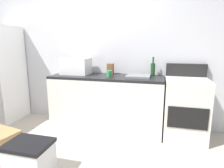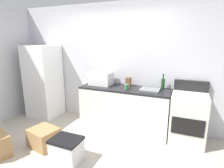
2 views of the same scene
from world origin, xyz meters
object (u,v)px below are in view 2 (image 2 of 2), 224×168
object	(u,v)px
microwave	(101,78)
knife_block	(128,82)
wine_bottle	(163,84)
cardboard_box_medium	(44,137)
coffee_mug	(126,87)
stove_oven	(188,117)
storage_bin	(67,150)
refrigerator	(44,81)

from	to	relation	value
microwave	knife_block	distance (m)	0.59
wine_bottle	knife_block	distance (m)	0.70
microwave	cardboard_box_medium	distance (m)	1.59
microwave	cardboard_box_medium	world-z (taller)	microwave
microwave	coffee_mug	xyz separation A→B (m)	(0.62, -0.15, -0.09)
coffee_mug	cardboard_box_medium	xyz separation A→B (m)	(-1.16, -1.06, -0.79)
stove_oven	coffee_mug	distance (m)	1.25
wine_bottle	knife_block	size ratio (longest dim) A/B	1.67
wine_bottle	cardboard_box_medium	bearing A→B (deg)	-143.10
stove_oven	storage_bin	world-z (taller)	stove_oven
microwave	storage_bin	xyz separation A→B (m)	(0.08, -1.40, -0.84)
refrigerator	coffee_mug	bearing A→B (deg)	-1.29
wine_bottle	storage_bin	xyz separation A→B (m)	(-1.19, -1.54, -0.82)
coffee_mug	storage_bin	size ratio (longest dim) A/B	0.22
wine_bottle	knife_block	bearing A→B (deg)	-178.01
stove_oven	refrigerator	bearing A→B (deg)	-179.03
storage_bin	knife_block	bearing A→B (deg)	71.95
coffee_mug	microwave	bearing A→B (deg)	166.16
refrigerator	knife_block	size ratio (longest dim) A/B	9.54
refrigerator	microwave	distance (m)	1.51
stove_oven	cardboard_box_medium	distance (m)	2.61
stove_oven	wine_bottle	distance (m)	0.77
cardboard_box_medium	coffee_mug	bearing A→B (deg)	42.50
stove_oven	wine_bottle	xyz separation A→B (m)	(-0.51, 0.19, 0.54)
wine_bottle	cardboard_box_medium	size ratio (longest dim) A/B	0.64
cardboard_box_medium	refrigerator	bearing A→B (deg)	130.73
storage_bin	refrigerator	bearing A→B (deg)	140.67
refrigerator	stove_oven	distance (m)	3.29
wine_bottle	cardboard_box_medium	world-z (taller)	wine_bottle
refrigerator	coffee_mug	world-z (taller)	refrigerator
stove_oven	coffee_mug	xyz separation A→B (m)	(-1.15, -0.10, 0.48)
refrigerator	storage_bin	world-z (taller)	refrigerator
stove_oven	cardboard_box_medium	bearing A→B (deg)	-153.23
refrigerator	storage_bin	xyz separation A→B (m)	(1.58, -1.29, -0.67)
wine_bottle	coffee_mug	world-z (taller)	wine_bottle
refrigerator	microwave	size ratio (longest dim) A/B	3.73
stove_oven	knife_block	distance (m)	1.32
stove_oven	knife_block	xyz separation A→B (m)	(-1.20, 0.17, 0.52)
coffee_mug	storage_bin	bearing A→B (deg)	-113.56
refrigerator	wine_bottle	bearing A→B (deg)	5.07
coffee_mug	cardboard_box_medium	bearing A→B (deg)	-137.50
knife_block	stove_oven	bearing A→B (deg)	-7.86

